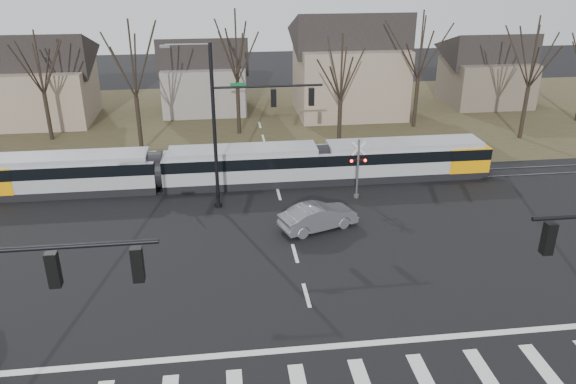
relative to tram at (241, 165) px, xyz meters
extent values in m
plane|color=black|center=(2.35, -16.00, -1.44)|extent=(140.00, 140.00, 0.00)
cube|color=#38331E|center=(2.35, 16.00, -1.44)|extent=(140.00, 28.00, 0.01)
cube|color=silver|center=(3.55, -20.00, -1.44)|extent=(0.60, 2.60, 0.01)
cube|color=silver|center=(5.95, -20.00, -1.44)|extent=(0.60, 2.60, 0.01)
cube|color=silver|center=(8.35, -20.00, -1.44)|extent=(0.60, 2.60, 0.01)
cube|color=silver|center=(10.75, -20.00, -1.44)|extent=(0.60, 2.60, 0.01)
cube|color=silver|center=(2.35, -17.80, -1.44)|extent=(28.00, 0.35, 0.01)
cube|color=silver|center=(2.35, -14.00, -1.44)|extent=(0.18, 2.00, 0.01)
cube|color=silver|center=(2.35, -10.00, -1.44)|extent=(0.18, 2.00, 0.01)
cube|color=silver|center=(2.35, -6.00, -1.44)|extent=(0.18, 2.00, 0.01)
cube|color=silver|center=(2.35, -2.00, -1.44)|extent=(0.18, 2.00, 0.01)
cube|color=silver|center=(2.35, 2.00, -1.44)|extent=(0.18, 2.00, 0.01)
cube|color=silver|center=(2.35, 6.00, -1.44)|extent=(0.18, 2.00, 0.01)
cube|color=silver|center=(2.35, 10.00, -1.44)|extent=(0.18, 2.00, 0.01)
cube|color=silver|center=(2.35, 14.00, -1.44)|extent=(0.18, 2.00, 0.01)
cube|color=#59595E|center=(2.35, -0.90, -1.41)|extent=(90.00, 0.12, 0.06)
cube|color=#59595E|center=(2.35, 0.50, -1.41)|extent=(90.00, 0.12, 0.06)
cube|color=gray|center=(-11.62, 0.00, -0.12)|extent=(11.78, 2.54, 2.65)
cube|color=black|center=(-11.62, 0.00, 0.42)|extent=(11.80, 2.57, 0.77)
cube|color=gray|center=(0.16, 0.00, -0.12)|extent=(10.87, 2.54, 2.65)
cube|color=black|center=(0.16, 0.00, 0.42)|extent=(10.89, 2.57, 0.77)
cube|color=gray|center=(11.49, 0.00, -0.12)|extent=(11.78, 2.54, 2.65)
cube|color=black|center=(11.49, 0.00, 0.42)|extent=(11.80, 2.57, 0.77)
cube|color=#F59D07|center=(15.93, 0.00, -0.04)|extent=(2.90, 2.59, 1.77)
imported|color=#55565C|center=(4.09, -7.27, -0.68)|extent=(4.60, 5.67, 1.52)
cylinder|color=black|center=(-6.40, -22.00, 6.16)|extent=(6.50, 0.14, 0.14)
cube|color=black|center=(-6.07, -22.00, 5.46)|extent=(0.32, 0.32, 1.05)
sphere|color=#FF0C07|center=(-6.07, -22.00, 5.79)|extent=(0.22, 0.22, 0.22)
cube|color=black|center=(-3.80, -22.00, 5.46)|extent=(0.32, 0.32, 1.05)
sphere|color=#FF0C07|center=(-3.80, -22.00, 5.79)|extent=(0.22, 0.22, 0.22)
cube|color=black|center=(8.50, -22.00, 5.46)|extent=(0.32, 0.32, 1.05)
sphere|color=#FF0C07|center=(8.50, -22.00, 5.79)|extent=(0.22, 0.22, 0.22)
cylinder|color=black|center=(-1.65, -3.50, 3.66)|extent=(0.22, 0.22, 10.20)
cylinder|color=black|center=(-1.65, -3.50, -1.29)|extent=(0.44, 0.44, 0.30)
cylinder|color=black|center=(1.60, -3.50, 6.16)|extent=(6.50, 0.14, 0.14)
cube|color=#0C5926|center=(-0.15, -3.50, 6.31)|extent=(0.90, 0.03, 0.22)
cube|color=black|center=(1.93, -3.50, 5.46)|extent=(0.32, 0.32, 1.05)
sphere|color=#FF0C07|center=(1.93, -3.50, 5.79)|extent=(0.22, 0.22, 0.22)
cube|color=black|center=(4.20, -3.50, 5.46)|extent=(0.32, 0.32, 1.05)
sphere|color=#FF0C07|center=(4.20, -3.50, 5.79)|extent=(0.22, 0.22, 0.22)
cube|color=#59595B|center=(-4.15, -3.50, 8.58)|extent=(0.55, 0.22, 0.14)
cylinder|color=#59595B|center=(7.35, -3.20, 0.56)|extent=(0.14, 0.14, 4.00)
cylinder|color=#59595B|center=(7.35, -3.20, -1.34)|extent=(0.36, 0.36, 0.20)
cube|color=silver|center=(7.35, -3.20, 1.96)|extent=(0.95, 0.04, 0.95)
cube|color=silver|center=(7.35, -3.20, 1.96)|extent=(0.95, 0.04, 0.95)
cube|color=black|center=(7.35, -3.20, 1.16)|extent=(1.00, 0.10, 0.12)
sphere|color=#FF0C07|center=(6.90, -3.28, 1.16)|extent=(0.18, 0.18, 0.18)
sphere|color=#FF0C07|center=(7.80, -3.28, 1.16)|extent=(0.18, 0.18, 0.18)
cube|color=#806F5D|center=(-17.65, 18.00, 1.06)|extent=(9.00, 8.00, 5.00)
cube|color=slate|center=(-2.65, 20.00, 0.81)|extent=(8.00, 7.00, 4.50)
cube|color=#806F5D|center=(11.35, 17.00, 1.81)|extent=(10.00, 8.00, 6.50)
cube|color=brown|center=(26.35, 19.00, 0.81)|extent=(8.00, 7.00, 4.50)
camera|label=1|loc=(-1.30, -36.04, 13.62)|focal=35.00mm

